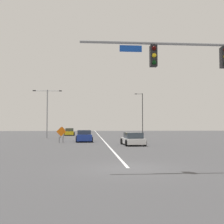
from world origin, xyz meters
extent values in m
plane|color=#444447|center=(0.00, 0.00, 0.00)|extent=(164.78, 164.78, 0.00)
cube|color=white|center=(0.00, 45.77, 0.00)|extent=(0.16, 91.54, 0.01)
cylinder|color=gray|center=(3.08, 0.00, 6.12)|extent=(10.87, 0.14, 0.14)
cube|color=black|center=(4.89, 0.00, 5.48)|extent=(0.34, 0.32, 1.05)
cube|color=black|center=(1.27, 0.00, 5.48)|extent=(0.34, 0.32, 1.05)
sphere|color=#3A0503|center=(1.27, -0.17, 5.83)|extent=(0.22, 0.22, 0.22)
sphere|color=yellow|center=(1.27, -0.17, 5.48)|extent=(0.22, 0.22, 0.22)
sphere|color=black|center=(1.27, -0.17, 5.13)|extent=(0.22, 0.22, 0.22)
cube|color=#1447B7|center=(0.14, 0.00, 5.83)|extent=(1.10, 0.03, 0.32)
cylinder|color=black|center=(10.09, 48.48, 4.61)|extent=(0.16, 0.16, 9.23)
cylinder|color=black|center=(9.31, 48.48, 9.08)|extent=(1.55, 0.08, 0.08)
cube|color=#262628|center=(8.54, 48.48, 9.08)|extent=(0.44, 0.24, 0.14)
cylinder|color=gray|center=(-8.49, 30.70, 3.79)|extent=(0.16, 0.16, 7.58)
cylinder|color=gray|center=(-9.50, 30.70, 7.43)|extent=(2.02, 0.08, 0.08)
cube|color=#262628|center=(-10.51, 30.70, 7.43)|extent=(0.44, 0.24, 0.14)
cylinder|color=gray|center=(-7.48, 30.70, 7.43)|extent=(2.02, 0.08, 0.08)
cube|color=#262628|center=(-6.47, 30.70, 7.43)|extent=(0.44, 0.24, 0.14)
cube|color=orange|center=(-6.31, 32.18, 1.26)|extent=(1.08, 0.04, 1.08)
cylinder|color=black|center=(-6.52, 32.18, 0.35)|extent=(0.05, 0.05, 0.70)
cylinder|color=black|center=(-6.10, 32.18, 0.35)|extent=(0.05, 0.05, 0.70)
cube|color=orange|center=(-5.15, 19.36, 1.29)|extent=(1.12, 0.06, 1.12)
cylinder|color=black|center=(-5.37, 19.36, 0.35)|extent=(0.05, 0.05, 0.71)
cylinder|color=black|center=(-4.94, 19.36, 0.35)|extent=(0.05, 0.05, 0.71)
cube|color=white|center=(2.59, 15.02, 0.44)|extent=(2.05, 4.08, 0.55)
cube|color=#333D47|center=(2.60, 14.82, 1.01)|extent=(1.77, 2.20, 0.60)
cylinder|color=black|center=(3.44, 16.46, 0.32)|extent=(0.25, 0.65, 0.64)
cylinder|color=black|center=(1.60, 16.37, 0.32)|extent=(0.25, 0.65, 0.64)
cylinder|color=black|center=(3.59, 13.68, 0.32)|extent=(0.25, 0.65, 0.64)
cylinder|color=black|center=(1.74, 13.58, 0.32)|extent=(0.25, 0.65, 0.64)
cube|color=gold|center=(-5.79, 42.18, 0.49)|extent=(1.81, 4.38, 0.65)
cube|color=#333D47|center=(-5.80, 42.39, 1.12)|extent=(1.59, 2.40, 0.61)
cylinder|color=black|center=(-6.61, 40.64, 0.32)|extent=(0.24, 0.65, 0.64)
cylinder|color=black|center=(-4.91, 40.68, 0.32)|extent=(0.24, 0.65, 0.64)
cylinder|color=black|center=(-6.68, 43.68, 0.32)|extent=(0.24, 0.65, 0.64)
cylinder|color=black|center=(-4.98, 43.72, 0.32)|extent=(0.24, 0.65, 0.64)
cube|color=#1E389E|center=(-2.54, 21.51, 0.53)|extent=(1.99, 4.45, 0.74)
cube|color=#333D47|center=(-2.55, 21.73, 1.17)|extent=(1.73, 2.60, 0.53)
cylinder|color=black|center=(-3.39, 19.94, 0.32)|extent=(0.25, 0.65, 0.64)
cylinder|color=black|center=(-1.57, 20.02, 0.32)|extent=(0.25, 0.65, 0.64)
cylinder|color=black|center=(-3.51, 23.01, 0.32)|extent=(0.25, 0.65, 0.64)
cylinder|color=black|center=(-1.70, 23.08, 0.32)|extent=(0.25, 0.65, 0.64)
camera|label=1|loc=(-1.87, -13.33, 2.09)|focal=44.46mm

